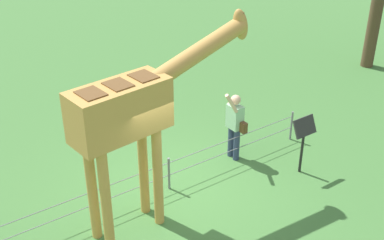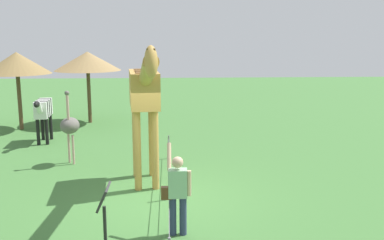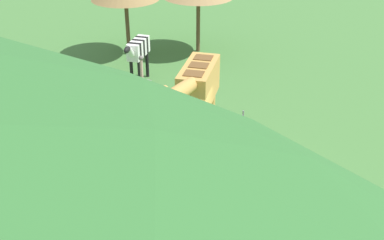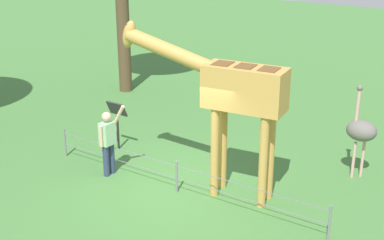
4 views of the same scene
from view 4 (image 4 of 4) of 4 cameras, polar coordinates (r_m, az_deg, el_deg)
ground_plane at (r=12.03m, az=-1.13°, el=-7.42°), size 60.00×60.00×0.00m
giraffe at (r=10.95m, az=4.15°, el=3.04°), size 3.87×0.91×3.69m
visitor at (r=12.46m, az=-9.08°, el=-2.08°), size 0.54×0.58×1.77m
ostrich at (r=12.68m, az=17.89°, el=-1.12°), size 0.70×0.56×2.25m
info_sign at (r=13.84m, az=-8.13°, el=0.52°), size 0.56×0.21×1.32m
wire_fence at (r=11.71m, az=-1.67°, el=-6.03°), size 7.05×0.05×0.75m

